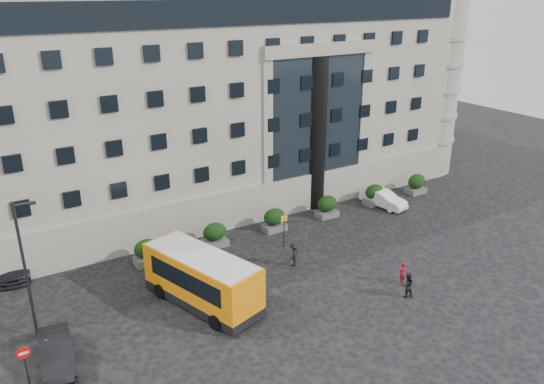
% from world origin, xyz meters
% --- Properties ---
extents(ground, '(120.00, 120.00, 0.00)m').
position_xyz_m(ground, '(0.00, 0.00, 0.00)').
color(ground, black).
rests_on(ground, ground).
extents(civic_building, '(44.00, 24.00, 18.00)m').
position_xyz_m(civic_building, '(6.00, 22.00, 9.00)').
color(civic_building, gray).
rests_on(civic_building, ground).
extents(entrance_column, '(1.80, 1.80, 13.00)m').
position_xyz_m(entrance_column, '(12.00, 10.30, 6.50)').
color(entrance_column, black).
rests_on(entrance_column, ground).
extents(hedge_a, '(1.80, 1.26, 1.84)m').
position_xyz_m(hedge_a, '(-4.00, 7.80, 0.93)').
color(hedge_a, '#525250').
rests_on(hedge_a, ground).
extents(hedge_b, '(1.80, 1.26, 1.84)m').
position_xyz_m(hedge_b, '(1.20, 7.80, 0.93)').
color(hedge_b, '#525250').
rests_on(hedge_b, ground).
extents(hedge_c, '(1.80, 1.26, 1.84)m').
position_xyz_m(hedge_c, '(6.40, 7.80, 0.93)').
color(hedge_c, '#525250').
rests_on(hedge_c, ground).
extents(hedge_d, '(1.80, 1.26, 1.84)m').
position_xyz_m(hedge_d, '(11.60, 7.80, 0.93)').
color(hedge_d, '#525250').
rests_on(hedge_d, ground).
extents(hedge_e, '(1.80, 1.26, 1.84)m').
position_xyz_m(hedge_e, '(16.80, 7.80, 0.93)').
color(hedge_e, '#525250').
rests_on(hedge_e, ground).
extents(hedge_f, '(1.80, 1.26, 1.84)m').
position_xyz_m(hedge_f, '(22.00, 7.80, 0.93)').
color(hedge_f, '#525250').
rests_on(hedge_f, ground).
extents(street_lamp, '(1.16, 0.18, 8.00)m').
position_xyz_m(street_lamp, '(-11.94, 3.00, 4.37)').
color(street_lamp, '#262628').
rests_on(street_lamp, ground).
extents(bus_stop_sign, '(0.50, 0.08, 2.52)m').
position_xyz_m(bus_stop_sign, '(5.50, 5.00, 1.73)').
color(bus_stop_sign, '#262628').
rests_on(bus_stop_sign, ground).
extents(no_entry_sign, '(0.64, 0.16, 2.32)m').
position_xyz_m(no_entry_sign, '(-13.00, -1.04, 1.65)').
color(no_entry_sign, '#262628').
rests_on(no_entry_sign, ground).
extents(minibus, '(4.96, 8.33, 3.29)m').
position_xyz_m(minibus, '(-2.78, 1.22, 1.81)').
color(minibus, orange).
rests_on(minibus, ground).
extents(parked_car_b, '(2.02, 4.63, 1.48)m').
position_xyz_m(parked_car_b, '(-11.50, -0.10, 0.74)').
color(parked_car_b, black).
rests_on(parked_car_b, ground).
extents(parked_car_c, '(2.60, 5.30, 1.48)m').
position_xyz_m(parked_car_c, '(-12.18, 11.32, 0.74)').
color(parked_car_c, black).
rests_on(parked_car_c, ground).
extents(white_taxi, '(2.29, 4.53, 1.42)m').
position_xyz_m(white_taxi, '(17.17, 7.00, 0.71)').
color(white_taxi, white).
rests_on(white_taxi, ground).
extents(pedestrian_a, '(0.62, 0.48, 1.52)m').
position_xyz_m(pedestrian_a, '(9.24, -3.40, 0.76)').
color(pedestrian_a, maroon).
rests_on(pedestrian_a, ground).
extents(pedestrian_b, '(0.95, 0.84, 1.64)m').
position_xyz_m(pedestrian_b, '(8.33, -4.75, 0.82)').
color(pedestrian_b, black).
rests_on(pedestrian_b, ground).
extents(pedestrian_c, '(1.30, 1.10, 1.74)m').
position_xyz_m(pedestrian_c, '(4.53, 2.22, 0.87)').
color(pedestrian_c, black).
rests_on(pedestrian_c, ground).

